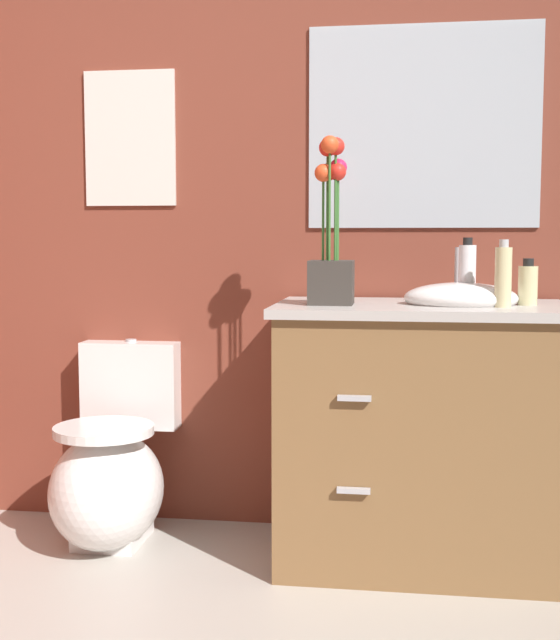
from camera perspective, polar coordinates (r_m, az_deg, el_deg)
name	(u,v)px	position (r m, az deg, el deg)	size (l,w,h in m)	color
wall_back	(354,186)	(3.09, 4.99, 8.95)	(4.10, 0.05, 2.50)	brown
toilet	(111,474)	(3.07, -11.23, -10.10)	(0.38, 0.59, 0.69)	white
vanity_cabinet	(421,431)	(2.83, 9.44, -7.35)	(0.94, 0.56, 1.03)	brown
flower_vase	(331,244)	(2.71, 3.46, 5.12)	(0.14, 0.14, 0.53)	#38332D
soap_bottle	(528,284)	(2.79, 16.28, 2.31)	(0.06, 0.06, 0.15)	beige
lotion_bottle	(467,273)	(2.79, 12.43, 3.07)	(0.06, 0.06, 0.21)	white
hand_wash_bottle	(503,276)	(2.68, 14.73, 2.87)	(0.05, 0.05, 0.21)	beige
wall_poster	(130,138)	(3.23, -10.02, 11.89)	(0.34, 0.01, 0.49)	silver
wall_mirror	(423,127)	(3.07, 9.59, 12.66)	(0.80, 0.01, 0.70)	#B2BCC6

